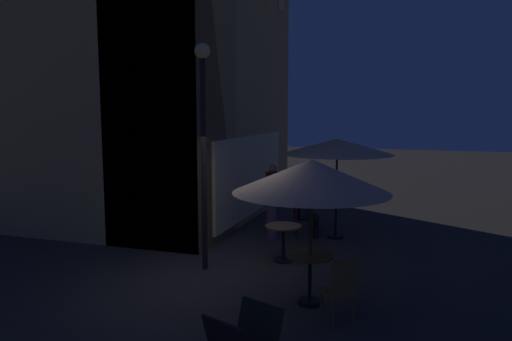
{
  "coord_description": "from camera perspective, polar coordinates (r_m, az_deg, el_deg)",
  "views": [
    {
      "loc": [
        -7.5,
        -3.01,
        3.0
      ],
      "look_at": [
        1.37,
        -0.1,
        1.81
      ],
      "focal_mm": 34.04,
      "sensor_mm": 36.0,
      "label": 1
    }
  ],
  "objects": [
    {
      "name": "cafe_chair_1",
      "position": [
        6.96,
        9.97,
        -13.32
      ],
      "size": [
        0.57,
        0.57,
        0.97
      ],
      "rotation": [
        0.0,
        0.0,
        0.72
      ],
      "color": "brown",
      "rests_on": "ground"
    },
    {
      "name": "patio_umbrella_0",
      "position": [
        11.29,
        9.52,
        2.76
      ],
      "size": [
        2.56,
        2.56,
        2.32
      ],
      "color": "black",
      "rests_on": "ground"
    },
    {
      "name": "patron_standing_1",
      "position": [
        11.23,
        1.97,
        -3.63
      ],
      "size": [
        0.32,
        0.32,
        1.74
      ],
      "rotation": [
        0.0,
        0.0,
        0.89
      ],
      "color": "#523F5F",
      "rests_on": "ground"
    },
    {
      "name": "cafe_table_2",
      "position": [
        9.68,
        3.23,
        -7.62
      ],
      "size": [
        0.71,
        0.71,
        0.72
      ],
      "color": "black",
      "rests_on": "ground"
    },
    {
      "name": "patron_seated_0",
      "position": [
        11.35,
        5.88,
        -4.41
      ],
      "size": [
        0.41,
        0.5,
        1.27
      ],
      "rotation": [
        0.0,
        0.0,
        -1.2
      ],
      "color": "black",
      "rests_on": "ground"
    },
    {
      "name": "ground_plane",
      "position": [
        8.62,
        -3.61,
        -13.13
      ],
      "size": [
        60.0,
        60.0,
        0.0
      ],
      "primitive_type": "plane",
      "color": "#38322D"
    },
    {
      "name": "patio_umbrella_1",
      "position": [
        7.33,
        6.5,
        -0.7
      ],
      "size": [
        2.39,
        2.39,
        2.25
      ],
      "color": "black",
      "rests_on": "ground"
    },
    {
      "name": "street_lamp_near_corner",
      "position": [
        8.9,
        -6.22,
        5.45
      ],
      "size": [
        0.28,
        0.28,
        4.17
      ],
      "color": "black",
      "rests_on": "ground"
    },
    {
      "name": "cafe_chair_0",
      "position": [
        11.36,
        5.11,
        -5.21
      ],
      "size": [
        0.54,
        0.54,
        0.93
      ],
      "rotation": [
        0.0,
        0.0,
        -1.2
      ],
      "color": "black",
      "rests_on": "ground"
    },
    {
      "name": "cafe_building",
      "position": [
        13.25,
        -14.74,
        12.08
      ],
      "size": [
        7.29,
        9.09,
        8.35
      ],
      "color": "tan",
      "rests_on": "ground"
    },
    {
      "name": "cafe_table_1",
      "position": [
        7.66,
        6.35,
        -11.32
      ],
      "size": [
        0.73,
        0.73,
        0.78
      ],
      "color": "black",
      "rests_on": "ground"
    },
    {
      "name": "cafe_table_0",
      "position": [
        11.52,
        9.35,
        -5.23
      ],
      "size": [
        0.64,
        0.64,
        0.78
      ],
      "color": "black",
      "rests_on": "ground"
    }
  ]
}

